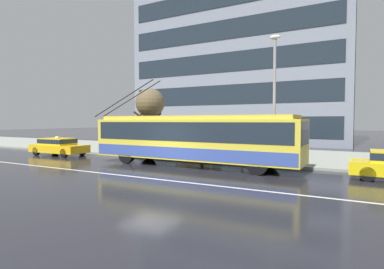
{
  "coord_description": "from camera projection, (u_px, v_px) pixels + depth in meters",
  "views": [
    {
      "loc": [
        8.78,
        -12.0,
        2.54
      ],
      "look_at": [
        0.46,
        3.38,
        1.75
      ],
      "focal_mm": 28.43,
      "sensor_mm": 36.0,
      "label": 1
    }
  ],
  "objects": [
    {
      "name": "street_tree_bare",
      "position": [
        150.0,
        104.0,
        22.29
      ],
      "size": [
        2.14,
        2.17,
        4.79
      ],
      "color": "brown",
      "rests_on": "sidewalk_slab"
    },
    {
      "name": "trolleybus",
      "position": [
        192.0,
        138.0,
        17.13
      ],
      "size": [
        13.35,
        2.67,
        5.0
      ],
      "color": "yellow",
      "rests_on": "ground_plane"
    },
    {
      "name": "pedestrian_walking_past",
      "position": [
        271.0,
        134.0,
        18.67
      ],
      "size": [
        1.36,
        1.36,
        1.99
      ],
      "color": "black",
      "rests_on": "sidewalk_slab"
    },
    {
      "name": "street_lamp",
      "position": [
        274.0,
        89.0,
        16.83
      ],
      "size": [
        0.6,
        0.32,
        7.13
      ],
      "color": "gray",
      "rests_on": "sidewalk_slab"
    },
    {
      "name": "lane_centre_line",
      "position": [
        135.0,
        177.0,
        13.78
      ],
      "size": [
        72.0,
        0.14,
        0.01
      ],
      "primitive_type": "cube",
      "color": "silver",
      "rests_on": "ground_plane"
    },
    {
      "name": "sidewalk_slab",
      "position": [
        226.0,
        153.0,
        23.31
      ],
      "size": [
        80.0,
        10.0,
        0.14
      ],
      "primitive_type": "cube",
      "color": "gray",
      "rests_on": "ground_plane"
    },
    {
      "name": "office_tower_corner_left",
      "position": [
        242.0,
        41.0,
        37.62
      ],
      "size": [
        25.15,
        11.53,
        24.91
      ],
      "color": "gray",
      "rests_on": "ground_plane"
    },
    {
      "name": "bus_shelter",
      "position": [
        194.0,
        127.0,
        21.6
      ],
      "size": [
        3.97,
        1.87,
        2.58
      ],
      "color": "gray",
      "rests_on": "sidewalk_slab"
    },
    {
      "name": "ground_plane",
      "position": [
        151.0,
        173.0,
        14.83
      ],
      "size": [
        160.0,
        160.0,
        0.0
      ],
      "primitive_type": "plane",
      "color": "black"
    },
    {
      "name": "taxi_queued_behind_bus",
      "position": [
        59.0,
        146.0,
        22.41
      ],
      "size": [
        4.46,
        1.95,
        1.39
      ],
      "color": "yellow",
      "rests_on": "ground_plane"
    },
    {
      "name": "pedestrian_approaching_curb",
      "position": [
        203.0,
        133.0,
        19.69
      ],
      "size": [
        1.25,
        1.25,
        1.97
      ],
      "color": "#464745",
      "rests_on": "sidewalk_slab"
    },
    {
      "name": "pedestrian_at_shelter",
      "position": [
        241.0,
        135.0,
        19.27
      ],
      "size": [
        1.03,
        1.03,
        1.93
      ],
      "color": "#4C5053",
      "rests_on": "sidewalk_slab"
    }
  ]
}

